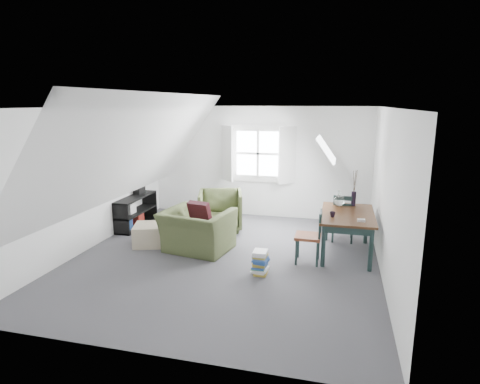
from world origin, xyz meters
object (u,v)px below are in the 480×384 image
(armchair_far, at_px, (221,229))
(dining_table, at_px, (347,219))
(magazine_stack, at_px, (260,262))
(dining_chair_near, at_px, (310,236))
(media_shelf, at_px, (134,213))
(dining_chair_far, at_px, (343,217))
(armchair_near, at_px, (198,250))
(ottoman, at_px, (151,235))

(armchair_far, bearing_deg, dining_table, -33.96)
(armchair_far, height_order, magazine_stack, armchair_far)
(dining_table, relative_size, magazine_stack, 4.04)
(armchair_far, height_order, dining_chair_near, dining_chair_near)
(dining_table, relative_size, media_shelf, 1.16)
(dining_chair_far, bearing_deg, armchair_far, -18.79)
(armchair_near, height_order, dining_chair_near, dining_chair_near)
(armchair_near, bearing_deg, ottoman, 5.26)
(armchair_near, height_order, ottoman, ottoman)
(dining_table, xyz_separation_m, media_shelf, (-4.34, 0.54, -0.34))
(dining_chair_far, distance_m, magazine_stack, 2.24)
(armchair_far, relative_size, dining_chair_far, 0.98)
(media_shelf, distance_m, magazine_stack, 3.51)
(dining_table, bearing_deg, dining_chair_near, -141.65)
(armchair_far, distance_m, dining_chair_near, 2.40)
(ottoman, xyz_separation_m, dining_chair_far, (3.44, 1.07, 0.29))
(armchair_near, relative_size, dining_chair_far, 1.24)
(armchair_near, bearing_deg, dining_table, -159.08)
(dining_chair_near, distance_m, magazine_stack, 0.99)
(dining_table, height_order, magazine_stack, dining_table)
(armchair_near, relative_size, dining_chair_near, 1.29)
(dining_chair_far, xyz_separation_m, media_shelf, (-4.28, -0.15, -0.18))
(armchair_near, relative_size, magazine_stack, 3.12)
(armchair_far, distance_m, ottoman, 1.57)
(armchair_near, distance_m, armchair_far, 1.29)
(media_shelf, bearing_deg, dining_table, -4.47)
(dining_table, relative_size, dining_chair_far, 1.60)
(dining_chair_near, bearing_deg, dining_chair_far, 154.95)
(media_shelf, bearing_deg, armchair_near, -26.82)
(dining_chair_far, xyz_separation_m, dining_chair_near, (-0.52, -1.22, -0.02))
(dining_chair_far, height_order, magazine_stack, dining_chair_far)
(ottoman, relative_size, magazine_stack, 1.58)
(armchair_near, relative_size, armchair_far, 1.27)
(dining_table, bearing_deg, dining_chair_far, 91.34)
(media_shelf, bearing_deg, armchair_far, 11.30)
(dining_chair_far, relative_size, magazine_stack, 2.52)
(dining_table, bearing_deg, armchair_near, -173.41)
(armchair_far, xyz_separation_m, magazine_stack, (1.24, -1.99, 0.18))
(dining_chair_near, relative_size, magazine_stack, 2.42)
(armchair_far, distance_m, media_shelf, 1.87)
(armchair_far, bearing_deg, ottoman, -145.26)
(dining_table, bearing_deg, armchair_far, 158.10)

